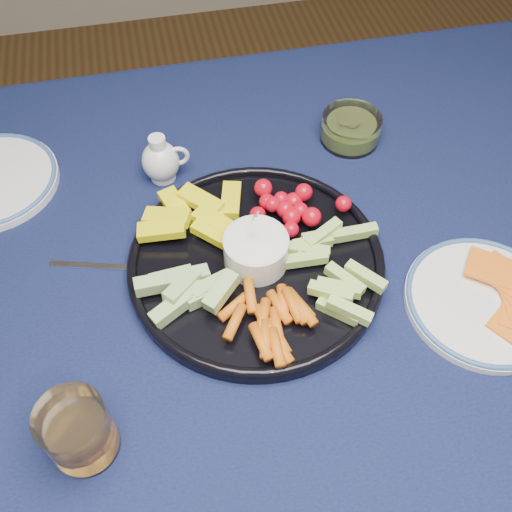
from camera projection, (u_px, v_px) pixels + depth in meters
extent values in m
plane|color=brown|center=(266.00, 435.00, 1.46)|extent=(4.00, 4.00, 0.00)
cylinder|color=#472B17|center=(496.00, 180.00, 1.51)|extent=(0.07, 0.07, 0.70)
cube|color=#472B17|center=(272.00, 274.00, 0.88)|extent=(1.60, 1.00, 0.04)
cube|color=#0C1333|center=(272.00, 266.00, 0.86)|extent=(1.66, 1.06, 0.01)
cube|color=#0C1333|center=(217.00, 118.00, 1.29)|extent=(1.66, 0.01, 0.30)
cylinder|color=black|center=(256.00, 264.00, 0.85)|extent=(0.38, 0.38, 0.02)
torus|color=black|center=(256.00, 259.00, 0.84)|extent=(0.38, 0.38, 0.01)
cylinder|color=white|center=(256.00, 251.00, 0.82)|extent=(0.09, 0.09, 0.05)
cylinder|color=white|center=(256.00, 242.00, 0.81)|extent=(0.08, 0.08, 0.01)
cylinder|color=white|center=(163.00, 175.00, 0.97)|extent=(0.04, 0.04, 0.01)
ellipsoid|color=white|center=(161.00, 161.00, 0.94)|extent=(0.06, 0.06, 0.07)
cylinder|color=white|center=(158.00, 144.00, 0.91)|extent=(0.03, 0.03, 0.03)
torus|color=white|center=(178.00, 156.00, 0.94)|extent=(0.04, 0.01, 0.04)
torus|color=#395FA0|center=(159.00, 150.00, 0.92)|extent=(0.03, 0.03, 0.00)
cylinder|color=white|center=(351.00, 129.00, 1.01)|extent=(0.10, 0.10, 0.05)
cylinder|color=#5A7020|center=(350.00, 132.00, 1.01)|extent=(0.09, 0.09, 0.03)
cylinder|color=white|center=(483.00, 302.00, 0.81)|extent=(0.22, 0.22, 0.01)
torus|color=#395FA0|center=(484.00, 299.00, 0.81)|extent=(0.22, 0.22, 0.01)
cylinder|color=white|center=(78.00, 431.00, 0.66)|extent=(0.08, 0.08, 0.10)
cylinder|color=orange|center=(83.00, 437.00, 0.67)|extent=(0.07, 0.07, 0.05)
cube|color=silver|center=(95.00, 266.00, 0.85)|extent=(0.13, 0.05, 0.00)
cube|color=silver|center=(146.00, 269.00, 0.85)|extent=(0.04, 0.03, 0.00)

